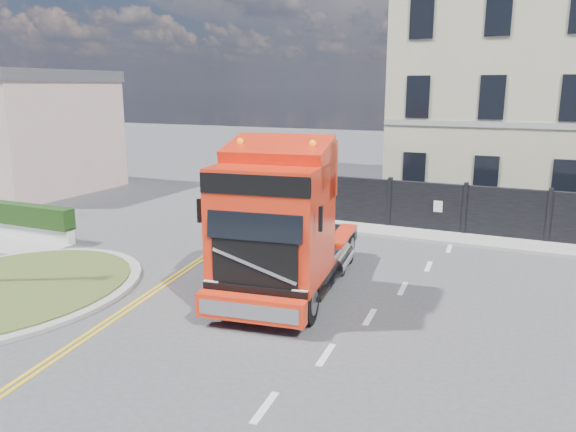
% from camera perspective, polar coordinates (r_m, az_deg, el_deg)
% --- Properties ---
extents(ground, '(120.00, 120.00, 0.00)m').
position_cam_1_polar(ground, '(15.99, -1.59, -8.00)').
color(ground, '#424244').
rests_on(ground, ground).
extents(traffic_island, '(6.80, 6.80, 0.17)m').
position_cam_1_polar(traffic_island, '(18.01, -26.77, -6.73)').
color(traffic_island, '#979792').
rests_on(traffic_island, ground).
extents(seaside_bldg_pink, '(8.00, 8.00, 6.00)m').
position_cam_1_polar(seaside_bldg_pink, '(34.86, -25.58, 7.25)').
color(seaside_bldg_pink, beige).
rests_on(seaside_bldg_pink, ground).
extents(hoarding_fence, '(18.80, 0.25, 2.00)m').
position_cam_1_polar(hoarding_fence, '(22.90, 23.82, -0.04)').
color(hoarding_fence, black).
rests_on(hoarding_fence, ground).
extents(georgian_building, '(12.30, 10.30, 12.80)m').
position_cam_1_polar(georgian_building, '(29.91, 23.88, 12.00)').
color(georgian_building, '#B1AB8C').
rests_on(georgian_building, ground).
extents(pavement_far, '(20.00, 1.60, 0.12)m').
position_cam_1_polar(pavement_far, '(22.25, 22.14, -2.75)').
color(pavement_far, '#979792').
rests_on(pavement_far, ground).
extents(truck, '(3.63, 7.51, 4.32)m').
position_cam_1_polar(truck, '(15.25, -0.74, -1.40)').
color(truck, black).
rests_on(truck, ground).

